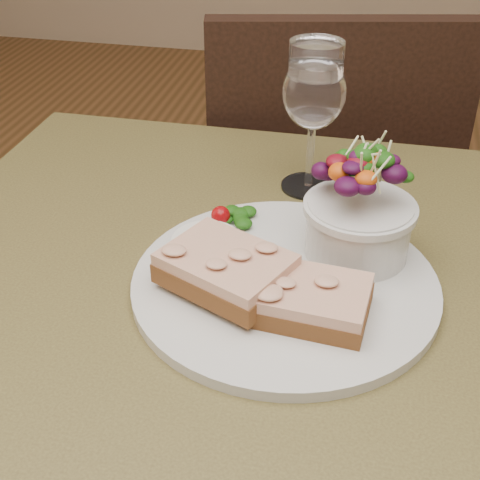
% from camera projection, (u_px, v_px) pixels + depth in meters
% --- Properties ---
extents(cafe_table, '(0.80, 0.80, 0.75)m').
position_uv_depth(cafe_table, '(248.00, 372.00, 0.73)').
color(cafe_table, '#43381C').
rests_on(cafe_table, ground).
extents(chair_far, '(0.50, 0.50, 0.90)m').
position_uv_depth(chair_far, '(313.00, 279.00, 1.45)').
color(chair_far, black).
rests_on(chair_far, ground).
extents(dinner_plate, '(0.31, 0.31, 0.01)m').
position_uv_depth(dinner_plate, '(285.00, 284.00, 0.68)').
color(dinner_plate, silver).
rests_on(dinner_plate, cafe_table).
extents(sandwich_front, '(0.11, 0.09, 0.03)m').
position_uv_depth(sandwich_front, '(311.00, 300.00, 0.63)').
color(sandwich_front, '#4C2E14').
rests_on(sandwich_front, dinner_plate).
extents(sandwich_back, '(0.15, 0.13, 0.03)m').
position_uv_depth(sandwich_back, '(226.00, 269.00, 0.65)').
color(sandwich_back, '#4C2E14').
rests_on(sandwich_back, dinner_plate).
extents(ramekin, '(0.07, 0.07, 0.04)m').
position_uv_depth(ramekin, '(207.00, 252.00, 0.68)').
color(ramekin, silver).
rests_on(ramekin, dinner_plate).
extents(salad_bowl, '(0.11, 0.11, 0.13)m').
position_uv_depth(salad_bowl, '(361.00, 205.00, 0.68)').
color(salad_bowl, silver).
rests_on(salad_bowl, dinner_plate).
extents(garnish, '(0.05, 0.04, 0.02)m').
position_uv_depth(garnish, '(230.00, 216.00, 0.76)').
color(garnish, '#0C3B0A').
rests_on(garnish, dinner_plate).
extents(wine_glass, '(0.08, 0.08, 0.18)m').
position_uv_depth(wine_glass, '(314.00, 96.00, 0.79)').
color(wine_glass, white).
rests_on(wine_glass, cafe_table).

